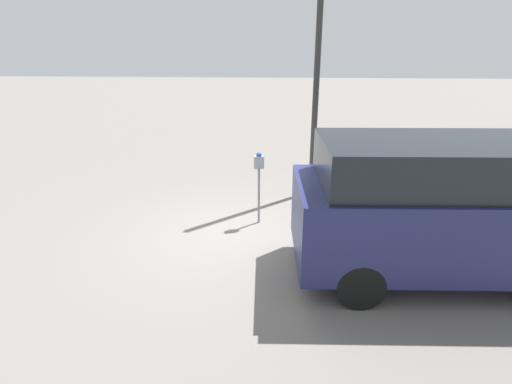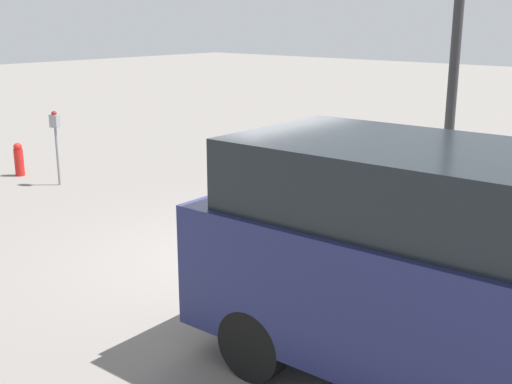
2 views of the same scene
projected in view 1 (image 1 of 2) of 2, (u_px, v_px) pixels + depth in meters
ground_plane at (232, 234)px, 8.10m from camera, size 80.00×80.00×0.00m
parking_meter_near at (259, 172)px, 8.24m from camera, size 0.22×0.15×1.56m
lamp_post at (315, 107)px, 9.64m from camera, size 0.44×0.44×6.88m
parked_van at (441, 206)px, 6.28m from camera, size 4.68×2.24×2.28m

